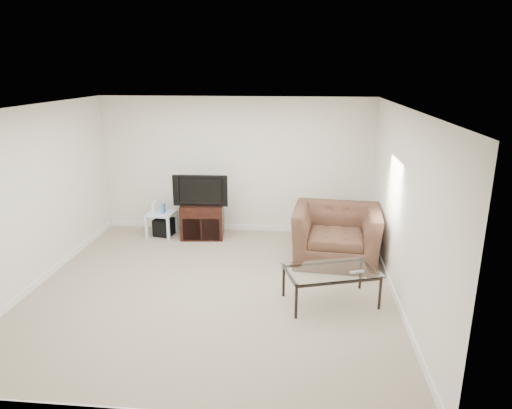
# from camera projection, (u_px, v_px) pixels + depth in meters

# --- Properties ---
(floor) EXTENTS (5.00, 5.00, 0.00)m
(floor) POSITION_uv_depth(u_px,v_px,m) (212.00, 289.00, 6.39)
(floor) COLOR tan
(floor) RESTS_ON ground
(ceiling) EXTENTS (5.00, 5.00, 0.00)m
(ceiling) POSITION_uv_depth(u_px,v_px,m) (207.00, 108.00, 5.67)
(ceiling) COLOR white
(ceiling) RESTS_ON ground
(wall_back) EXTENTS (5.00, 0.02, 2.50)m
(wall_back) POSITION_uv_depth(u_px,v_px,m) (236.00, 166.00, 8.41)
(wall_back) COLOR silver
(wall_back) RESTS_ON ground
(wall_left) EXTENTS (0.02, 5.00, 2.50)m
(wall_left) POSITION_uv_depth(u_px,v_px,m) (30.00, 199.00, 6.26)
(wall_left) COLOR silver
(wall_left) RESTS_ON ground
(wall_right) EXTENTS (0.02, 5.00, 2.50)m
(wall_right) POSITION_uv_depth(u_px,v_px,m) (403.00, 209.00, 5.80)
(wall_right) COLOR silver
(wall_right) RESTS_ON ground
(plate_back) EXTENTS (0.12, 0.02, 0.12)m
(plate_back) POSITION_uv_depth(u_px,v_px,m) (162.00, 164.00, 8.53)
(plate_back) COLOR white
(plate_back) RESTS_ON wall_back
(plate_right_switch) EXTENTS (0.02, 0.09, 0.13)m
(plate_right_switch) POSITION_uv_depth(u_px,v_px,m) (381.00, 180.00, 7.32)
(plate_right_switch) COLOR white
(plate_right_switch) RESTS_ON wall_right
(plate_right_outlet) EXTENTS (0.02, 0.08, 0.12)m
(plate_right_outlet) POSITION_uv_depth(u_px,v_px,m) (380.00, 242.00, 7.31)
(plate_right_outlet) COLOR white
(plate_right_outlet) RESTS_ON wall_right
(tv_stand) EXTENTS (0.80, 0.60, 0.63)m
(tv_stand) POSITION_uv_depth(u_px,v_px,m) (202.00, 220.00, 8.30)
(tv_stand) COLOR black
(tv_stand) RESTS_ON floor
(dvd_player) EXTENTS (0.44, 0.33, 0.06)m
(dvd_player) POSITION_uv_depth(u_px,v_px,m) (202.00, 210.00, 8.20)
(dvd_player) COLOR black
(dvd_player) RESTS_ON tv_stand
(television) EXTENTS (0.91, 0.22, 0.56)m
(television) POSITION_uv_depth(u_px,v_px,m) (201.00, 189.00, 8.10)
(television) COLOR black
(television) RESTS_ON tv_stand
(side_table) EXTENTS (0.51, 0.51, 0.45)m
(side_table) POSITION_uv_depth(u_px,v_px,m) (162.00, 224.00, 8.40)
(side_table) COLOR #A4C0CC
(side_table) RESTS_ON floor
(subwoofer) EXTENTS (0.36, 0.36, 0.31)m
(subwoofer) POSITION_uv_depth(u_px,v_px,m) (164.00, 227.00, 8.43)
(subwoofer) COLOR black
(subwoofer) RESTS_ON floor
(game_console) EXTENTS (0.07, 0.15, 0.20)m
(game_console) POSITION_uv_depth(u_px,v_px,m) (155.00, 207.00, 8.31)
(game_console) COLOR white
(game_console) RESTS_ON side_table
(game_case) EXTENTS (0.05, 0.13, 0.18)m
(game_case) POSITION_uv_depth(u_px,v_px,m) (163.00, 208.00, 8.28)
(game_case) COLOR #337FCC
(game_case) RESTS_ON side_table
(recliner) EXTENTS (1.41, 0.99, 1.17)m
(recliner) POSITION_uv_depth(u_px,v_px,m) (337.00, 226.00, 7.20)
(recliner) COLOR #543220
(recliner) RESTS_ON floor
(coffee_table) EXTENTS (1.34, 1.00, 0.47)m
(coffee_table) POSITION_uv_depth(u_px,v_px,m) (330.00, 286.00, 5.97)
(coffee_table) COLOR black
(coffee_table) RESTS_ON floor
(remote) EXTENTS (0.19, 0.11, 0.02)m
(remote) POSITION_uv_depth(u_px,v_px,m) (357.00, 272.00, 5.81)
(remote) COLOR #B2B2B7
(remote) RESTS_ON coffee_table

